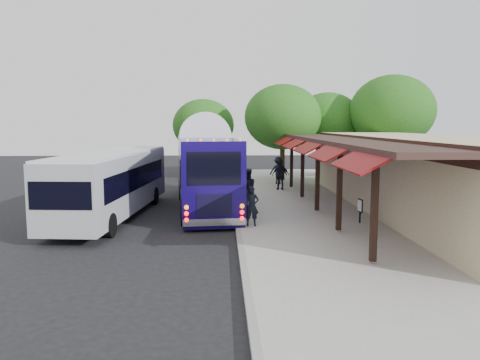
% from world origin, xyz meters
% --- Properties ---
extents(ground, '(90.00, 90.00, 0.00)m').
position_xyz_m(ground, '(0.00, 0.00, 0.00)').
color(ground, black).
rests_on(ground, ground).
extents(sidewalk, '(10.00, 40.00, 0.15)m').
position_xyz_m(sidewalk, '(5.00, 4.00, 0.07)').
color(sidewalk, '#9E9B93').
rests_on(sidewalk, ground).
extents(curb, '(0.20, 40.00, 0.16)m').
position_xyz_m(curb, '(0.05, 4.00, 0.07)').
color(curb, gray).
rests_on(curb, ground).
extents(station_shelter, '(8.15, 20.00, 3.60)m').
position_xyz_m(station_shelter, '(8.38, 4.00, 1.85)').
color(station_shelter, tan).
rests_on(station_shelter, ground).
extents(coach_bus, '(3.65, 11.94, 3.76)m').
position_xyz_m(coach_bus, '(-1.45, 6.46, 2.02)').
color(coach_bus, '#12064F').
rests_on(coach_bus, ground).
extents(city_bus, '(3.30, 11.07, 2.93)m').
position_xyz_m(city_bus, '(-5.46, 3.95, 1.62)').
color(city_bus, '#999CA2').
rests_on(city_bus, ground).
extents(ped_a, '(0.60, 0.41, 1.57)m').
position_xyz_m(ped_a, '(0.60, 1.16, 0.94)').
color(ped_a, black).
rests_on(ped_a, sidewalk).
extents(ped_b, '(1.11, 0.96, 1.96)m').
position_xyz_m(ped_b, '(0.60, 4.64, 1.13)').
color(ped_b, black).
rests_on(ped_b, sidewalk).
extents(ped_c, '(1.09, 0.52, 1.81)m').
position_xyz_m(ped_c, '(3.01, 11.27, 1.06)').
color(ped_c, black).
rests_on(ped_c, sidewalk).
extents(ped_d, '(1.33, 1.00, 1.83)m').
position_xyz_m(ped_d, '(3.20, 14.00, 1.06)').
color(ped_d, black).
rests_on(ped_d, sidewalk).
extents(sign_board, '(0.10, 0.45, 0.99)m').
position_xyz_m(sign_board, '(5.03, 1.51, 0.82)').
color(sign_board, black).
rests_on(sign_board, sidewalk).
extents(tree_left, '(5.43, 5.43, 6.95)m').
position_xyz_m(tree_left, '(3.75, 16.24, 4.63)').
color(tree_left, '#382314').
rests_on(tree_left, ground).
extents(tree_mid, '(5.10, 5.10, 6.53)m').
position_xyz_m(tree_mid, '(7.45, 18.50, 4.35)').
color(tree_mid, '#382314').
rests_on(tree_mid, ground).
extents(tree_right, '(5.93, 5.93, 7.59)m').
position_xyz_m(tree_right, '(11.45, 15.88, 5.06)').
color(tree_right, '#382314').
rests_on(tree_right, ground).
extents(tree_far, '(4.73, 4.73, 6.06)m').
position_xyz_m(tree_far, '(-2.00, 19.38, 4.04)').
color(tree_far, '#382314').
rests_on(tree_far, ground).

